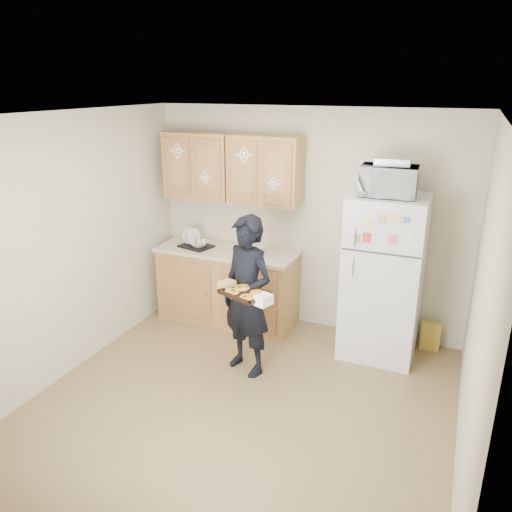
% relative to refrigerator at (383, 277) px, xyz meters
% --- Properties ---
extents(floor, '(3.60, 3.60, 0.00)m').
position_rel_refrigerator_xyz_m(floor, '(-0.95, -1.43, -0.85)').
color(floor, brown).
rests_on(floor, ground).
extents(ceiling, '(3.60, 3.60, 0.00)m').
position_rel_refrigerator_xyz_m(ceiling, '(-0.95, -1.43, 1.65)').
color(ceiling, silver).
rests_on(ceiling, wall_back).
extents(wall_back, '(3.60, 0.04, 2.50)m').
position_rel_refrigerator_xyz_m(wall_back, '(-0.95, 0.37, 0.40)').
color(wall_back, '#B9B396').
rests_on(wall_back, floor).
extents(wall_front, '(3.60, 0.04, 2.50)m').
position_rel_refrigerator_xyz_m(wall_front, '(-0.95, -3.23, 0.40)').
color(wall_front, '#B9B396').
rests_on(wall_front, floor).
extents(wall_left, '(0.04, 3.60, 2.50)m').
position_rel_refrigerator_xyz_m(wall_left, '(-2.75, -1.43, 0.40)').
color(wall_left, '#B9B396').
rests_on(wall_left, floor).
extents(wall_right, '(0.04, 3.60, 2.50)m').
position_rel_refrigerator_xyz_m(wall_right, '(0.85, -1.43, 0.40)').
color(wall_right, '#B9B396').
rests_on(wall_right, floor).
extents(refrigerator, '(0.75, 0.70, 1.70)m').
position_rel_refrigerator_xyz_m(refrigerator, '(0.00, 0.00, 0.00)').
color(refrigerator, silver).
rests_on(refrigerator, floor).
extents(base_cabinet, '(1.60, 0.60, 0.86)m').
position_rel_refrigerator_xyz_m(base_cabinet, '(-1.80, 0.05, -0.42)').
color(base_cabinet, brown).
rests_on(base_cabinet, floor).
extents(countertop, '(1.64, 0.64, 0.04)m').
position_rel_refrigerator_xyz_m(countertop, '(-1.80, 0.05, 0.03)').
color(countertop, tan).
rests_on(countertop, base_cabinet).
extents(upper_cab_left, '(0.80, 0.33, 0.75)m').
position_rel_refrigerator_xyz_m(upper_cab_left, '(-2.20, 0.18, 0.98)').
color(upper_cab_left, brown).
rests_on(upper_cab_left, wall_back).
extents(upper_cab_right, '(0.80, 0.33, 0.75)m').
position_rel_refrigerator_xyz_m(upper_cab_right, '(-1.38, 0.18, 0.98)').
color(upper_cab_right, brown).
rests_on(upper_cab_right, wall_back).
extents(cereal_box, '(0.20, 0.07, 0.32)m').
position_rel_refrigerator_xyz_m(cereal_box, '(0.52, 0.24, -0.69)').
color(cereal_box, gold).
rests_on(cereal_box, floor).
extents(person, '(0.67, 0.56, 1.59)m').
position_rel_refrigerator_xyz_m(person, '(-1.14, -0.87, -0.06)').
color(person, black).
rests_on(person, floor).
extents(baking_tray, '(0.47, 0.41, 0.04)m').
position_rel_refrigerator_xyz_m(baking_tray, '(-1.03, -1.15, 0.10)').
color(baking_tray, black).
rests_on(baking_tray, person).
extents(pizza_front_left, '(0.13, 0.13, 0.02)m').
position_rel_refrigerator_xyz_m(pizza_front_left, '(-1.14, -1.18, 0.12)').
color(pizza_front_left, orange).
rests_on(pizza_front_left, baking_tray).
extents(pizza_front_right, '(0.13, 0.13, 0.02)m').
position_rel_refrigerator_xyz_m(pizza_front_right, '(-0.97, -1.25, 0.12)').
color(pizza_front_right, orange).
rests_on(pizza_front_right, baking_tray).
extents(pizza_back_left, '(0.13, 0.13, 0.02)m').
position_rel_refrigerator_xyz_m(pizza_back_left, '(-1.10, -1.06, 0.12)').
color(pizza_back_left, orange).
rests_on(pizza_back_left, baking_tray).
extents(pizza_back_right, '(0.13, 0.13, 0.02)m').
position_rel_refrigerator_xyz_m(pizza_back_right, '(-0.92, -1.12, 0.12)').
color(pizza_back_right, orange).
rests_on(pizza_back_right, baking_tray).
extents(microwave, '(0.55, 0.38, 0.29)m').
position_rel_refrigerator_xyz_m(microwave, '(-0.02, -0.05, 1.00)').
color(microwave, silver).
rests_on(microwave, refrigerator).
extents(foil_pan, '(0.34, 0.24, 0.07)m').
position_rel_refrigerator_xyz_m(foil_pan, '(-0.00, -0.02, 1.18)').
color(foil_pan, silver).
rests_on(foil_pan, microwave).
extents(dish_rack, '(0.42, 0.35, 0.15)m').
position_rel_refrigerator_xyz_m(dish_rack, '(-2.17, -0.01, 0.12)').
color(dish_rack, black).
rests_on(dish_rack, countertop).
extents(bowl, '(0.29, 0.29, 0.06)m').
position_rel_refrigerator_xyz_m(bowl, '(-2.14, -0.01, 0.10)').
color(bowl, silver).
rests_on(bowl, dish_rack).
extents(soap_bottle, '(0.09, 0.09, 0.18)m').
position_rel_refrigerator_xyz_m(soap_bottle, '(-1.35, -0.03, 0.14)').
color(soap_bottle, silver).
rests_on(soap_bottle, countertop).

